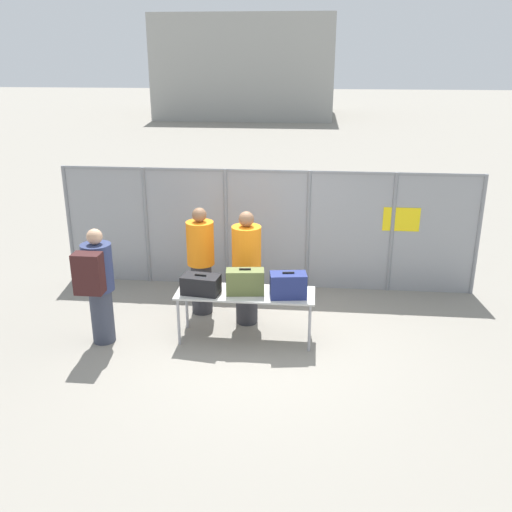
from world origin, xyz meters
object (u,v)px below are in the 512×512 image
at_px(suitcase_navy, 288,285).
at_px(inspection_table, 245,296).
at_px(traveler_hooded, 97,283).
at_px(security_worker_near, 247,267).
at_px(security_worker_far, 201,260).
at_px(utility_trailer, 308,228).
at_px(suitcase_olive, 245,282).
at_px(suitcase_black, 201,285).

bearing_deg(suitcase_navy, inspection_table, 171.00).
distance_m(traveler_hooded, security_worker_near, 2.13).
distance_m(traveler_hooded, security_worker_far, 1.67).
bearing_deg(security_worker_far, traveler_hooded, 45.02).
distance_m(traveler_hooded, utility_trailer, 5.49).
relative_size(suitcase_navy, utility_trailer, 0.15).
bearing_deg(security_worker_far, inspection_table, 134.54).
bearing_deg(utility_trailer, inspection_table, -100.55).
height_order(inspection_table, suitcase_navy, suitcase_navy).
bearing_deg(suitcase_olive, security_worker_far, 132.27).
xyz_separation_m(suitcase_olive, traveler_hooded, (-1.99, -0.29, 0.02)).
distance_m(suitcase_black, suitcase_navy, 1.21).
distance_m(security_worker_near, utility_trailer, 3.95).
height_order(traveler_hooded, utility_trailer, traveler_hooded).
relative_size(suitcase_black, traveler_hooded, 0.33).
bearing_deg(suitcase_black, security_worker_near, 48.91).
bearing_deg(utility_trailer, security_worker_far, -114.39).
bearing_deg(security_worker_near, suitcase_olive, 114.75).
height_order(suitcase_black, suitcase_navy, suitcase_navy).
height_order(inspection_table, security_worker_near, security_worker_near).
relative_size(suitcase_black, suitcase_navy, 1.05).
distance_m(inspection_table, security_worker_far, 1.17).
relative_size(security_worker_far, utility_trailer, 0.50).
bearing_deg(suitcase_black, suitcase_olive, 5.44).
relative_size(inspection_table, suitcase_black, 3.52).
distance_m(security_worker_far, utility_trailer, 3.91).
relative_size(suitcase_black, suitcase_olive, 1.01).
relative_size(suitcase_black, utility_trailer, 0.16).
xyz_separation_m(suitcase_olive, suitcase_navy, (0.60, -0.06, -0.00)).
bearing_deg(security_worker_near, security_worker_far, -1.09).
xyz_separation_m(suitcase_black, traveler_hooded, (-1.38, -0.23, 0.06)).
distance_m(suitcase_olive, utility_trailer, 4.51).
bearing_deg(inspection_table, suitcase_black, -171.24).
distance_m(inspection_table, suitcase_navy, 0.65).
distance_m(suitcase_navy, security_worker_far, 1.67).
relative_size(security_worker_near, utility_trailer, 0.51).
bearing_deg(traveler_hooded, utility_trailer, 40.49).
relative_size(suitcase_olive, traveler_hooded, 0.33).
bearing_deg(security_worker_near, utility_trailer, -82.74).
xyz_separation_m(security_worker_near, utility_trailer, (0.86, 3.82, -0.52)).
relative_size(suitcase_olive, suitcase_navy, 1.04).
height_order(suitcase_navy, security_worker_near, security_worker_near).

